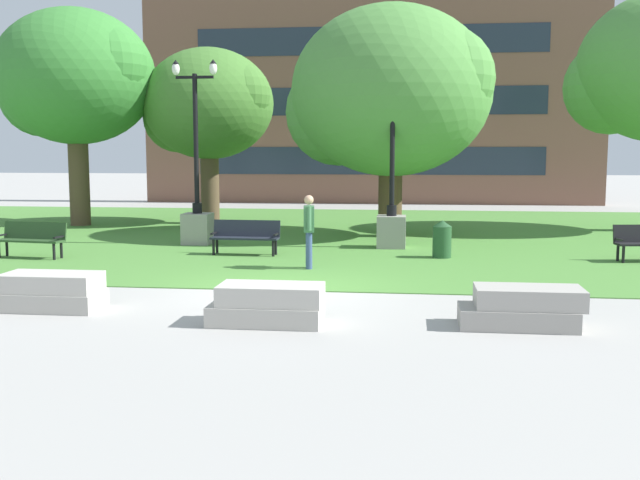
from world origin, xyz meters
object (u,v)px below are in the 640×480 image
object	(u,v)px
park_bench_far_left	(246,235)
trash_bin	(442,239)
lamp_post_right	(392,210)
lamp_post_left	(197,208)
concrete_block_center	(50,292)
park_bench_near_right	(32,237)
person_bystander_near_lawn	(309,227)
concrete_block_right	(522,308)
concrete_block_left	(268,305)

from	to	relation	value
park_bench_far_left	trash_bin	distance (m)	5.13
lamp_post_right	lamp_post_left	distance (m)	5.67
concrete_block_center	park_bench_near_right	distance (m)	6.77
concrete_block_center	park_bench_near_right	size ratio (longest dim) A/B	0.97
concrete_block_center	trash_bin	bearing A→B (deg)	45.15
park_bench_near_right	person_bystander_near_lawn	distance (m)	7.37
park_bench_near_right	park_bench_far_left	xyz separation A→B (m)	(5.33, 1.19, 0.00)
concrete_block_center	trash_bin	size ratio (longest dim) A/B	1.87
person_bystander_near_lawn	park_bench_far_left	bearing A→B (deg)	133.11
concrete_block_right	park_bench_near_right	bearing A→B (deg)	151.47
concrete_block_left	trash_bin	size ratio (longest dim) A/B	1.89
park_bench_near_right	person_bystander_near_lawn	size ratio (longest dim) A/B	1.08
concrete_block_right	person_bystander_near_lawn	bearing A→B (deg)	127.85
concrete_block_center	trash_bin	distance (m)	9.98
concrete_block_right	park_bench_far_left	distance (m)	9.57
concrete_block_right	park_bench_far_left	bearing A→B (deg)	129.44
park_bench_near_right	lamp_post_left	size ratio (longest dim) A/B	0.35
person_bystander_near_lawn	park_bench_near_right	bearing A→B (deg)	172.81
person_bystander_near_lawn	trash_bin	bearing A→B (deg)	34.39
park_bench_near_right	park_bench_far_left	distance (m)	5.46
concrete_block_right	trash_bin	xyz separation A→B (m)	(-0.95, 7.43, 0.20)
park_bench_near_right	lamp_post_left	xyz separation A→B (m)	(3.44, 3.19, 0.55)
lamp_post_right	trash_bin	bearing A→B (deg)	-53.64
concrete_block_center	park_bench_near_right	xyz separation A→B (m)	(-3.41, 5.84, 0.23)
park_bench_near_right	trash_bin	world-z (taller)	trash_bin
lamp_post_right	lamp_post_left	bearing A→B (deg)	178.67
concrete_block_center	park_bench_far_left	distance (m)	7.29
concrete_block_center	concrete_block_left	distance (m)	4.03
concrete_block_center	park_bench_far_left	world-z (taller)	park_bench_far_left
concrete_block_center	person_bystander_near_lawn	size ratio (longest dim) A/B	1.05
concrete_block_right	concrete_block_left	bearing A→B (deg)	-176.34
concrete_block_right	person_bystander_near_lawn	distance (m)	6.72
concrete_block_center	lamp_post_right	xyz separation A→B (m)	(5.69, 8.90, 0.77)
person_bystander_near_lawn	concrete_block_left	bearing A→B (deg)	-89.00
concrete_block_center	lamp_post_right	bearing A→B (deg)	57.37
lamp_post_right	trash_bin	xyz separation A→B (m)	(1.34, -1.82, -0.57)
lamp_post_right	park_bench_far_left	bearing A→B (deg)	-153.72
concrete_block_center	concrete_block_right	distance (m)	8.00
concrete_block_center	park_bench_far_left	xyz separation A→B (m)	(1.91, 7.03, 0.23)
concrete_block_right	concrete_block_center	bearing A→B (deg)	177.42
park_bench_far_left	lamp_post_right	xyz separation A→B (m)	(3.78, 1.87, 0.54)
trash_bin	person_bystander_near_lawn	size ratio (longest dim) A/B	0.56
lamp_post_left	trash_bin	bearing A→B (deg)	-15.58
concrete_block_left	lamp_post_right	distance (m)	9.70
concrete_block_left	lamp_post_right	xyz separation A→B (m)	(1.71, 9.51, 0.77)
trash_bin	lamp_post_left	bearing A→B (deg)	164.42
park_bench_far_left	lamp_post_left	distance (m)	2.80
lamp_post_right	lamp_post_left	world-z (taller)	lamp_post_left
concrete_block_left	lamp_post_left	xyz separation A→B (m)	(-3.95, 9.64, 0.78)
park_bench_far_left	person_bystander_near_lawn	xyz separation A→B (m)	(1.98, -2.11, 0.44)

